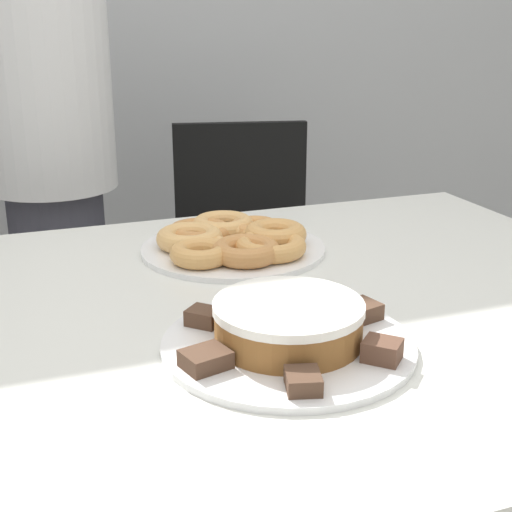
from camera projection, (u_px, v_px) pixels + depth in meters
The scene contains 21 objects.
table at pixel (231, 361), 1.10m from camera, with size 1.45×1.03×0.75m.
person_standing at pixel (51, 159), 1.72m from camera, with size 0.31×0.31×1.58m.
office_chair_right at pixel (247, 287), 2.10m from camera, with size 0.52×0.52×0.87m.
plate_cake at pixel (288, 345), 0.95m from camera, with size 0.34×0.34×0.01m.
plate_donuts at pixel (233, 249), 1.33m from camera, with size 0.34×0.34×0.01m.
frosted_cake at pixel (288, 322), 0.94m from camera, with size 0.20×0.20×0.06m.
lamington_0 at pixel (206, 359), 0.87m from camera, with size 0.07×0.06×0.02m.
lamington_1 at pixel (302, 381), 0.82m from camera, with size 0.05×0.06×0.02m.
lamington_2 at pixel (382, 350), 0.89m from camera, with size 0.06×0.06×0.03m.
lamington_3 at pixel (359, 311), 1.01m from camera, with size 0.06×0.06×0.02m.
lamington_4 at pixel (277, 297), 1.06m from camera, with size 0.06×0.06×0.02m.
lamington_5 at pixel (204, 317), 0.99m from camera, with size 0.06×0.06×0.02m.
donut_0 at pixel (233, 239), 1.32m from camera, with size 0.11×0.11×0.03m.
donut_1 at pixel (255, 228), 1.38m from camera, with size 0.10×0.10×0.03m.
donut_2 at pixel (223, 225), 1.40m from camera, with size 0.12×0.12×0.03m.
donut_3 at pixel (199, 232), 1.36m from camera, with size 0.12×0.12×0.03m.
donut_4 at pixel (190, 238), 1.31m from camera, with size 0.12×0.12×0.04m.
donut_5 at pixel (201, 253), 1.23m from camera, with size 0.11×0.11×0.03m.
donut_6 at pixel (246, 251), 1.24m from camera, with size 0.12×0.12×0.03m.
donut_7 at pixel (271, 246), 1.27m from camera, with size 0.13×0.13×0.03m.
donut_8 at pixel (275, 234), 1.33m from camera, with size 0.12×0.12×0.04m.
Camera 1 is at (-0.30, -0.94, 1.18)m, focal length 50.00 mm.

